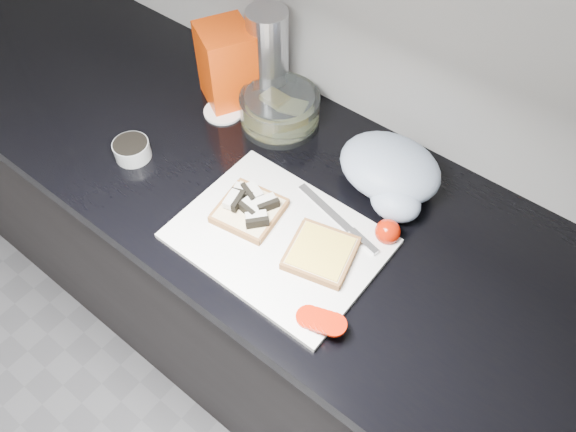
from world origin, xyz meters
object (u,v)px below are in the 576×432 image
(bread_bag, at_px, (227,65))
(glass_bowl, at_px, (280,110))
(cutting_board, at_px, (279,239))
(steel_canister, at_px, (268,56))

(bread_bag, bearing_deg, glass_bowl, 30.30)
(cutting_board, bearing_deg, bread_bag, 144.39)
(cutting_board, distance_m, bread_bag, 0.46)
(glass_bowl, relative_size, steel_canister, 0.81)
(cutting_board, height_order, steel_canister, steel_canister)
(bread_bag, distance_m, steel_canister, 0.10)
(glass_bowl, bearing_deg, steel_canister, 143.35)
(bread_bag, bearing_deg, steel_canister, 73.29)
(bread_bag, xyz_separation_m, steel_canister, (0.07, 0.07, 0.02))
(steel_canister, bearing_deg, cutting_board, -48.06)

